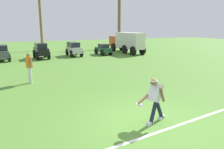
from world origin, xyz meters
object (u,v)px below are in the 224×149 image
box_truck (127,41)px  palm_tree_left_of_centre (119,16)px  frisbee_in_flight (140,105)px  parked_car_slot_b (41,50)px  parked_car_slot_c (74,49)px  teammate_near_sideline (29,65)px  parked_car_slot_d (103,49)px  palm_tree_far_left (40,14)px  frisbee_thrower (155,98)px  parked_car_slot_a (2,52)px

box_truck → palm_tree_left_of_centre: palm_tree_left_of_centre is taller
frisbee_in_flight → parked_car_slot_b: (-1.11, 15.45, 0.10)m
parked_car_slot_c → box_truck: size_ratio=0.41×
teammate_near_sideline → parked_car_slot_c: size_ratio=0.64×
parked_car_slot_d → palm_tree_far_left: palm_tree_far_left is taller
frisbee_thrower → box_truck: 18.04m
parked_car_slot_b → parked_car_slot_a: bearing=179.9°
frisbee_in_flight → palm_tree_left_of_centre: size_ratio=0.05×
parked_car_slot_b → box_truck: box_truck is taller
parked_car_slot_c → box_truck: bearing=3.5°
parked_car_slot_a → palm_tree_far_left: size_ratio=0.36×
box_truck → frisbee_thrower: bearing=-114.7°
parked_car_slot_c → frisbee_thrower: bearing=-95.5°
parked_car_slot_c → parked_car_slot_d: parked_car_slot_c is taller
parked_car_slot_a → parked_car_slot_d: (9.34, 0.34, -0.16)m
frisbee_in_flight → box_truck: 18.24m
frisbee_in_flight → teammate_near_sideline: bearing=111.8°
frisbee_thrower → parked_car_slot_b: size_ratio=0.59×
parked_car_slot_c → parked_car_slot_d: size_ratio=1.08×
parked_car_slot_b → palm_tree_far_left: palm_tree_far_left is taller
parked_car_slot_c → palm_tree_far_left: 7.94m
frisbee_in_flight → parked_car_slot_c: (2.03, 15.99, 0.08)m
box_truck → palm_tree_left_of_centre: bearing=72.2°
frisbee_thrower → box_truck: box_truck is taller
teammate_near_sideline → palm_tree_far_left: bearing=81.4°
parked_car_slot_a → palm_tree_left_of_centre: palm_tree_left_of_centre is taller
palm_tree_far_left → teammate_near_sideline: bearing=-98.6°
frisbee_in_flight → parked_car_slot_d: (5.05, 15.79, -0.08)m
frisbee_thrower → parked_car_slot_d: bearing=73.9°
teammate_near_sideline → palm_tree_left_of_centre: 20.40m
palm_tree_left_of_centre → parked_car_slot_c: bearing=-141.6°
parked_car_slot_d → frisbee_thrower: bearing=-106.1°
teammate_near_sideline → parked_car_slot_d: (7.67, 9.26, -0.38)m
parked_car_slot_a → palm_tree_left_of_centre: (14.24, 6.83, 3.45)m
parked_car_slot_a → palm_tree_left_of_centre: size_ratio=0.33×
parked_car_slot_d → parked_car_slot_c: bearing=176.3°
frisbee_in_flight → palm_tree_left_of_centre: palm_tree_left_of_centre is taller
parked_car_slot_b → frisbee_in_flight: bearing=-85.9°
box_truck → parked_car_slot_d: bearing=-169.3°
frisbee_thrower → parked_car_slot_c: (1.53, 16.01, -0.07)m
frisbee_thrower → palm_tree_left_of_centre: 24.46m
parked_car_slot_a → parked_car_slot_b: 3.18m
parked_car_slot_c → box_truck: 6.05m
frisbee_in_flight → parked_car_slot_d: size_ratio=0.15×
teammate_near_sideline → parked_car_slot_a: (-1.68, 8.92, -0.22)m
teammate_near_sideline → parked_car_slot_c: 10.54m
frisbee_thrower → parked_car_slot_b: (-1.61, 15.47, -0.05)m
frisbee_in_flight → parked_car_slot_d: parked_car_slot_d is taller
frisbee_in_flight → box_truck: box_truck is taller
box_truck → palm_tree_left_of_centre: 6.88m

